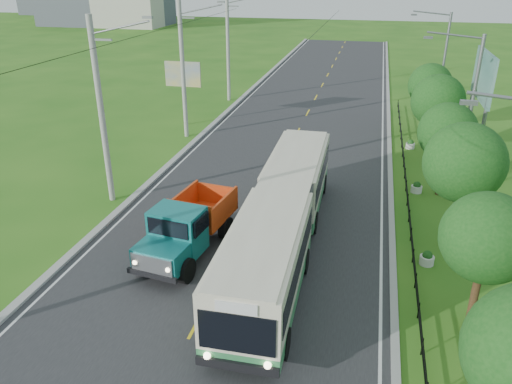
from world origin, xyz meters
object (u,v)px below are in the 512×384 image
(dump_truck, at_px, (187,224))
(tree_fourth, at_px, (448,135))
(streetlight_far, at_px, (441,67))
(pole_mid, at_px, (183,70))
(tree_second, at_px, (487,241))
(tree_third, at_px, (464,166))
(pole_far, at_px, (228,47))
(billboard_left, at_px, (183,78))
(bus, at_px, (283,214))
(tree_back, at_px, (430,87))
(billboard_right, at_px, (482,83))
(planter_near, at_px, (427,259))
(planter_far, at_px, (410,145))
(pole_near, at_px, (102,112))
(tree_fifth, at_px, (438,104))
(streetlight_mid, at_px, (467,113))
(planter_mid, at_px, (417,188))

(dump_truck, bearing_deg, tree_fourth, 46.77)
(streetlight_far, bearing_deg, pole_mid, -159.68)
(tree_second, bearing_deg, tree_third, 90.00)
(tree_third, bearing_deg, pole_far, 126.09)
(pole_mid, relative_size, billboard_left, 1.92)
(bus, bearing_deg, dump_truck, -166.09)
(streetlight_far, xyz_separation_m, bus, (-8.52, -22.37, -2.97))
(tree_back, height_order, billboard_right, billboard_right)
(tree_second, xyz_separation_m, bus, (-7.73, 3.49, -1.58))
(pole_far, distance_m, planter_near, 32.19)
(bus, bearing_deg, tree_back, 68.50)
(bus, bearing_deg, tree_fourth, 46.90)
(streetlight_far, xyz_separation_m, planter_far, (-2.04, -6.00, -4.62))
(tree_fourth, bearing_deg, pole_mid, 159.26)
(tree_second, distance_m, billboard_left, 29.20)
(pole_near, xyz_separation_m, billboard_right, (20.56, 11.00, 0.25))
(tree_second, height_order, streetlight_far, streetlight_far)
(pole_mid, bearing_deg, pole_far, 90.00)
(tree_fifth, relative_size, planter_far, 8.66)
(tree_back, bearing_deg, planter_near, -93.57)
(pole_far, bearing_deg, bus, -69.21)
(pole_near, bearing_deg, tree_third, -2.71)
(planter_near, bearing_deg, bus, -176.73)
(streetlight_mid, xyz_separation_m, planter_mid, (-2.04, -0.00, -4.62))
(tree_third, relative_size, planter_far, 8.96)
(planter_near, bearing_deg, billboard_right, 75.20)
(pole_near, bearing_deg, planter_near, -10.09)
(tree_fifth, height_order, billboard_left, tree_fifth)
(pole_far, height_order, planter_near, pole_far)
(streetlight_mid, xyz_separation_m, billboard_right, (1.66, 6.00, 0.44))
(tree_fifth, xyz_separation_m, tree_back, (-0.00, 6.00, -0.20))
(pole_near, bearing_deg, billboard_left, 94.72)
(tree_second, distance_m, tree_back, 24.00)
(tree_fifth, xyz_separation_m, dump_truck, (-11.90, -15.61, -2.38))
(pole_near, xyz_separation_m, planter_far, (16.86, 13.00, -4.81))
(billboard_right, relative_size, bus, 0.44)
(tree_fourth, distance_m, planter_far, 8.62)
(tree_fourth, relative_size, billboard_right, 0.74)
(dump_truck, bearing_deg, planter_near, 15.71)
(tree_fifth, height_order, streetlight_mid, streetlight_mid)
(pole_mid, xyz_separation_m, dump_truck, (6.22, -16.47, -3.62))
(pole_far, bearing_deg, planter_far, -33.12)
(pole_far, xyz_separation_m, streetlight_far, (18.90, -5.00, -0.19))
(streetlight_mid, bearing_deg, tree_third, -97.64)
(tree_second, bearing_deg, bus, 155.70)
(pole_far, xyz_separation_m, tree_back, (18.12, -6.86, -1.44))
(tree_second, distance_m, tree_fourth, 12.00)
(tree_second, relative_size, billboard_right, 0.73)
(pole_far, height_order, tree_second, pole_far)
(pole_mid, xyz_separation_m, planter_far, (16.86, 1.00, -4.81))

